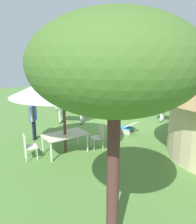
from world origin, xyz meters
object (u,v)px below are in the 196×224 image
(patio_chair_east_end, at_px, (28,145))
(guest_beside_umbrella, at_px, (33,117))
(shade_umbrella, at_px, (63,84))
(standing_watcher, at_px, (127,93))
(patio_dining_table, at_px, (65,136))
(zebra_nearest_camera, at_px, (72,105))
(zebra_by_umbrella, at_px, (114,97))
(patio_chair_west_end, at_px, (99,136))
(zebra_toward_hut, at_px, (174,106))
(striped_lounge_chair, at_px, (128,128))
(acacia_tree_far_lawn, at_px, (115,66))

(patio_chair_east_end, height_order, guest_beside_umbrella, guest_beside_umbrella)
(shade_umbrella, distance_m, standing_watcher, 8.61)
(patio_dining_table, xyz_separation_m, patio_chair_east_end, (1.31, -0.12, -0.14))
(shade_umbrella, height_order, standing_watcher, shade_umbrella)
(zebra_nearest_camera, height_order, zebra_by_umbrella, zebra_by_umbrella)
(zebra_by_umbrella, bearing_deg, patio_chair_east_end, -74.75)
(patio_chair_west_end, distance_m, zebra_by_umbrella, 5.41)
(guest_beside_umbrella, bearing_deg, zebra_toward_hut, -73.77)
(zebra_nearest_camera, bearing_deg, striped_lounge_chair, 67.99)
(standing_watcher, height_order, acacia_tree_far_lawn, acacia_tree_far_lawn)
(standing_watcher, relative_size, zebra_nearest_camera, 0.87)
(patio_chair_east_end, xyz_separation_m, zebra_by_umbrella, (-6.03, -3.82, 0.54))
(striped_lounge_chair, height_order, zebra_toward_hut, zebra_toward_hut)
(striped_lounge_chair, bearing_deg, shade_umbrella, 170.67)
(guest_beside_umbrella, distance_m, striped_lounge_chair, 4.32)
(shade_umbrella, distance_m, patio_dining_table, 1.90)
(zebra_nearest_camera, distance_m, acacia_tree_far_lawn, 8.45)
(patio_chair_east_end, bearing_deg, acacia_tree_far_lawn, 12.96)
(patio_chair_west_end, height_order, guest_beside_umbrella, guest_beside_umbrella)
(patio_chair_east_end, relative_size, guest_beside_umbrella, 0.53)
(zebra_nearest_camera, relative_size, zebra_by_umbrella, 0.90)
(guest_beside_umbrella, relative_size, zebra_toward_hut, 0.87)
(striped_lounge_chair, bearing_deg, patio_dining_table, 170.67)
(patio_chair_west_end, bearing_deg, zebra_nearest_camera, 3.28)
(patio_dining_table, distance_m, guest_beside_umbrella, 2.09)
(guest_beside_umbrella, distance_m, acacia_tree_far_lawn, 6.66)
(guest_beside_umbrella, xyz_separation_m, zebra_by_umbrella, (-5.39, -1.99, 0.03))
(striped_lounge_chair, bearing_deg, guest_beside_umbrella, 141.92)
(standing_watcher, distance_m, zebra_by_umbrella, 2.32)
(guest_beside_umbrella, distance_m, zebra_toward_hut, 7.23)
(guest_beside_umbrella, relative_size, striped_lounge_chair, 1.79)
(patio_chair_west_end, xyz_separation_m, zebra_toward_hut, (-5.16, -1.00, 0.44))
(shade_umbrella, height_order, acacia_tree_far_lawn, acacia_tree_far_lawn)
(striped_lounge_chair, height_order, zebra_by_umbrella, zebra_by_umbrella)
(zebra_by_umbrella, distance_m, acacia_tree_far_lawn, 10.12)
(striped_lounge_chair, height_order, acacia_tree_far_lawn, acacia_tree_far_lawn)
(guest_beside_umbrella, bearing_deg, patio_chair_west_end, -112.25)
(shade_umbrella, bearing_deg, patio_chair_east_end, -5.23)
(patio_chair_east_end, bearing_deg, standing_watcher, 127.89)
(shade_umbrella, distance_m, patio_chair_west_end, 2.43)
(standing_watcher, xyz_separation_m, acacia_tree_far_lawn, (7.36, 9.52, 2.35))
(patio_chair_east_end, xyz_separation_m, acacia_tree_far_lawn, (-0.60, 4.41, 2.82))
(zebra_toward_hut, bearing_deg, standing_watcher, -120.68)
(guest_beside_umbrella, bearing_deg, shade_umbrella, -135.45)
(striped_lounge_chair, height_order, zebra_nearest_camera, zebra_nearest_camera)
(patio_chair_west_end, distance_m, guest_beside_umbrella, 2.98)
(striped_lounge_chair, distance_m, zebra_toward_hut, 3.16)
(patio_chair_east_end, height_order, zebra_nearest_camera, zebra_nearest_camera)
(patio_chair_west_end, bearing_deg, standing_watcher, -34.77)
(patio_chair_east_end, distance_m, zebra_by_umbrella, 7.16)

